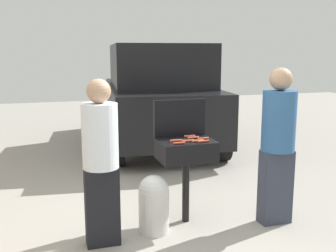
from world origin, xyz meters
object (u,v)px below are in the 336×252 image
(hot_dog_2, at_px, (198,141))
(hot_dog_5, at_px, (190,136))
(hot_dog_3, at_px, (179,143))
(hot_dog_1, at_px, (176,141))
(person_right, at_px, (278,141))
(propane_tank, at_px, (154,203))
(parked_minivan, at_px, (157,95))
(bbq_grill, at_px, (186,153))
(hot_dog_4, at_px, (203,139))
(hot_dog_6, at_px, (188,141))
(hot_dog_0, at_px, (203,141))
(hot_dog_7, at_px, (193,138))
(person_left, at_px, (101,157))

(hot_dog_2, height_order, hot_dog_5, same)
(hot_dog_3, bearing_deg, hot_dog_1, 85.90)
(hot_dog_5, height_order, person_right, person_right)
(hot_dog_1, height_order, propane_tank, hot_dog_1)
(parked_minivan, bearing_deg, bbq_grill, 85.80)
(hot_dog_3, relative_size, hot_dog_4, 1.00)
(person_right, bearing_deg, hot_dog_3, -14.57)
(hot_dog_2, xyz_separation_m, hot_dog_6, (-0.10, 0.03, 0.00))
(hot_dog_1, bearing_deg, hot_dog_0, -24.24)
(bbq_grill, bearing_deg, hot_dog_0, -46.55)
(hot_dog_7, bearing_deg, parked_minivan, 79.97)
(bbq_grill, relative_size, hot_dog_3, 7.13)
(bbq_grill, distance_m, propane_tank, 0.64)
(hot_dog_6, relative_size, hot_dog_7, 1.00)
(person_left, xyz_separation_m, person_right, (1.89, -0.06, 0.04))
(propane_tank, xyz_separation_m, person_left, (-0.55, -0.11, 0.56))
(hot_dog_2, height_order, hot_dog_3, same)
(hot_dog_3, height_order, hot_dog_5, same)
(hot_dog_7, bearing_deg, person_left, -163.45)
(bbq_grill, height_order, hot_dog_1, hot_dog_1)
(hot_dog_1, xyz_separation_m, propane_tank, (-0.29, -0.13, -0.62))
(hot_dog_4, relative_size, hot_dog_5, 1.00)
(hot_dog_3, relative_size, person_left, 0.08)
(hot_dog_1, xyz_separation_m, hot_dog_7, (0.23, 0.08, 0.00))
(hot_dog_4, distance_m, hot_dog_6, 0.21)
(bbq_grill, xyz_separation_m, propane_tank, (-0.41, -0.15, -0.46))
(hot_dog_5, distance_m, person_right, 0.96)
(bbq_grill, xyz_separation_m, hot_dog_3, (-0.13, -0.15, 0.16))
(hot_dog_4, distance_m, hot_dog_5, 0.19)
(hot_dog_7, distance_m, person_left, 1.11)
(hot_dog_5, bearing_deg, parked_minivan, 79.59)
(hot_dog_6, bearing_deg, propane_tank, -169.14)
(hot_dog_0, bearing_deg, parked_minivan, 81.02)
(hot_dog_1, bearing_deg, hot_dog_6, -24.03)
(propane_tank, bearing_deg, person_right, -7.15)
(parked_minivan, bearing_deg, person_left, 74.09)
(person_left, distance_m, person_right, 1.90)
(bbq_grill, xyz_separation_m, hot_dog_5, (0.09, 0.14, 0.16))
(bbq_grill, relative_size, hot_dog_0, 7.13)
(hot_dog_6, height_order, person_left, person_left)
(hot_dog_0, height_order, propane_tank, hot_dog_0)
(hot_dog_3, xyz_separation_m, hot_dog_7, (0.23, 0.20, 0.00))
(hot_dog_4, relative_size, person_right, 0.08)
(hot_dog_5, height_order, parked_minivan, parked_minivan)
(person_right, height_order, parked_minivan, parked_minivan)
(hot_dog_3, relative_size, hot_dog_6, 1.00)
(hot_dog_3, relative_size, person_right, 0.08)
(hot_dog_5, relative_size, person_right, 0.08)
(bbq_grill, distance_m, hot_dog_7, 0.19)
(bbq_grill, xyz_separation_m, person_right, (0.93, -0.32, 0.14))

